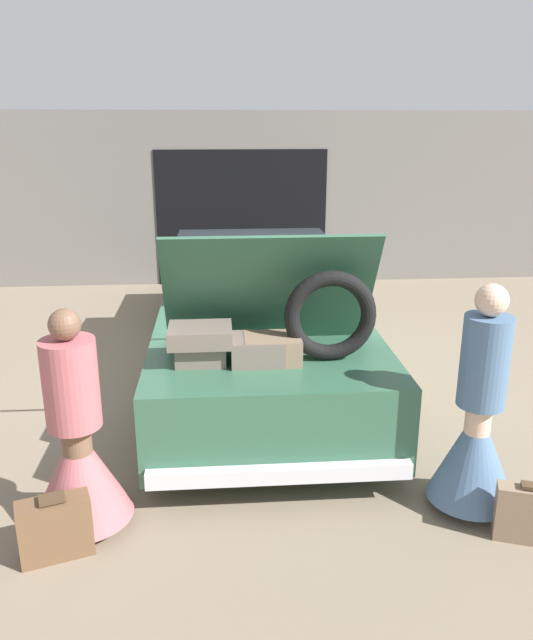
# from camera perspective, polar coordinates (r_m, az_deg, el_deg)

# --- Properties ---
(ground_plane) EXTENTS (40.00, 40.00, 0.00)m
(ground_plane) POSITION_cam_1_polar(r_m,az_deg,el_deg) (7.07, -0.93, -4.22)
(ground_plane) COLOR #7F705B
(garage_wall_back) EXTENTS (12.00, 0.14, 2.80)m
(garage_wall_back) POSITION_cam_1_polar(r_m,az_deg,el_deg) (10.48, -2.31, 10.92)
(garage_wall_back) COLOR slate
(garage_wall_back) RESTS_ON ground_plane
(car) EXTENTS (2.02, 5.44, 1.85)m
(car) POSITION_cam_1_polar(r_m,az_deg,el_deg) (6.85, -0.95, 0.62)
(car) COLOR #336047
(car) RESTS_ON ground_plane
(person_left) EXTENTS (0.67, 0.67, 1.55)m
(person_left) POSITION_cam_1_polar(r_m,az_deg,el_deg) (4.41, -16.85, -11.62)
(person_left) COLOR brown
(person_left) RESTS_ON ground_plane
(person_right) EXTENTS (0.61, 0.61, 1.65)m
(person_right) POSITION_cam_1_polar(r_m,az_deg,el_deg) (4.62, 18.65, -9.75)
(person_right) COLOR beige
(person_right) RESTS_ON ground_plane
(suitcase_beside_left_person) EXTENTS (0.48, 0.32, 0.43)m
(suitcase_beside_left_person) POSITION_cam_1_polar(r_m,az_deg,el_deg) (4.36, -18.75, -17.56)
(suitcase_beside_left_person) COLOR brown
(suitcase_beside_left_person) RESTS_ON ground_plane
(suitcase_beside_right_person) EXTENTS (0.46, 0.27, 0.42)m
(suitcase_beside_right_person) POSITION_cam_1_polar(r_m,az_deg,el_deg) (4.60, 22.93, -16.06)
(suitcase_beside_right_person) COLOR #8C7259
(suitcase_beside_right_person) RESTS_ON ground_plane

